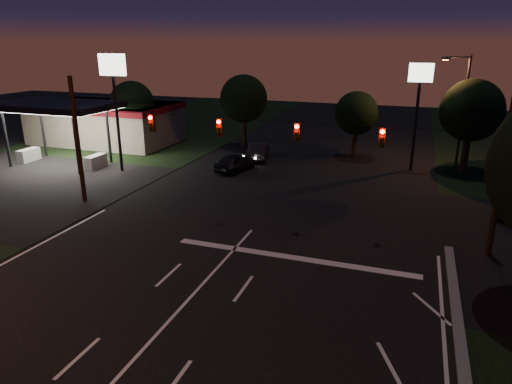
% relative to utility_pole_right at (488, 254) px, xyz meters
% --- Properties ---
extents(cross_street_left, '(20.00, 16.00, 0.02)m').
position_rel_utility_pole_right_xyz_m(cross_street_left, '(-32.00, 1.00, 0.00)').
color(cross_street_left, black).
rests_on(cross_street_left, ground).
extents(stop_bar, '(12.00, 0.50, 0.01)m').
position_rel_utility_pole_right_xyz_m(stop_bar, '(-9.00, -3.50, 0.01)').
color(stop_bar, silver).
rests_on(stop_bar, ground).
extents(utility_pole_right, '(0.30, 0.30, 9.00)m').
position_rel_utility_pole_right_xyz_m(utility_pole_right, '(0.00, 0.00, 0.00)').
color(utility_pole_right, black).
rests_on(utility_pole_right, ground).
extents(utility_pole_left, '(0.28, 0.28, 8.00)m').
position_rel_utility_pole_right_xyz_m(utility_pole_left, '(-24.00, 0.00, 0.00)').
color(utility_pole_left, black).
rests_on(utility_pole_left, ground).
extents(signal_span, '(24.00, 0.40, 1.56)m').
position_rel_utility_pole_right_xyz_m(signal_span, '(-12.00, -0.04, 5.50)').
color(signal_span, black).
rests_on(signal_span, ground).
extents(gas_station, '(14.20, 16.10, 5.25)m').
position_rel_utility_pole_right_xyz_m(gas_station, '(-33.86, 15.39, 2.38)').
color(gas_station, gray).
rests_on(gas_station, ground).
extents(pole_sign_left_near, '(2.20, 0.30, 9.10)m').
position_rel_utility_pole_right_xyz_m(pole_sign_left_near, '(-26.00, 7.00, 6.98)').
color(pole_sign_left_near, black).
rests_on(pole_sign_left_near, ground).
extents(pole_sign_right, '(1.80, 0.30, 8.40)m').
position_rel_utility_pole_right_xyz_m(pole_sign_right, '(-4.00, 15.00, 6.24)').
color(pole_sign_right, black).
rests_on(pole_sign_right, ground).
extents(street_light_right_far, '(2.20, 0.35, 9.00)m').
position_rel_utility_pole_right_xyz_m(street_light_right_far, '(-0.76, 17.00, 5.24)').
color(street_light_right_far, black).
rests_on(street_light_right_far, ground).
extents(tree_far_a, '(4.20, 4.20, 6.42)m').
position_rel_utility_pole_right_xyz_m(tree_far_a, '(-29.98, 15.12, 4.26)').
color(tree_far_a, black).
rests_on(tree_far_a, ground).
extents(tree_far_b, '(4.60, 4.60, 6.98)m').
position_rel_utility_pole_right_xyz_m(tree_far_b, '(-19.98, 19.13, 4.61)').
color(tree_far_b, black).
rests_on(tree_far_b, ground).
extents(tree_far_c, '(3.80, 3.80, 5.86)m').
position_rel_utility_pole_right_xyz_m(tree_far_c, '(-8.98, 18.10, 3.90)').
color(tree_far_c, black).
rests_on(tree_far_c, ground).
extents(tree_far_d, '(4.80, 4.80, 7.30)m').
position_rel_utility_pole_right_xyz_m(tree_far_d, '(0.02, 16.13, 4.83)').
color(tree_far_d, black).
rests_on(tree_far_d, ground).
extents(car_oncoming_a, '(2.63, 4.48, 1.43)m').
position_rel_utility_pole_right_xyz_m(car_oncoming_a, '(-17.37, 10.10, 0.72)').
color(car_oncoming_a, black).
rests_on(car_oncoming_a, ground).
extents(car_oncoming_b, '(2.54, 4.76, 1.49)m').
position_rel_utility_pole_right_xyz_m(car_oncoming_b, '(-16.91, 14.39, 0.75)').
color(car_oncoming_b, black).
rests_on(car_oncoming_b, ground).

